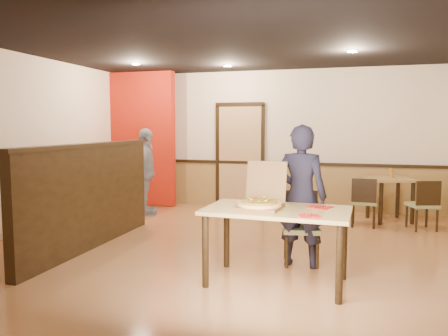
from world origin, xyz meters
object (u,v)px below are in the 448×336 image
object	(u,v)px
passerby	(146,171)
pizza_box	(261,202)
main_table	(277,219)
side_table	(390,188)
condiment	(391,173)
diner_chair	(301,224)
side_chair_left	(364,200)
diner	(301,196)
side_chair_right	(424,203)

from	to	relation	value
passerby	pizza_box	distance (m)	4.09
main_table	pizza_box	world-z (taller)	pizza_box
side_table	condiment	distance (m)	0.26
diner_chair	passerby	xyz separation A→B (m)	(-3.17, 2.17, 0.34)
side_chair_left	diner	xyz separation A→B (m)	(-0.78, -2.33, 0.40)
main_table	condiment	world-z (taller)	condiment
passerby	diner	bearing A→B (deg)	-145.44
main_table	condiment	distance (m)	3.91
diner	side_chair_right	bearing A→B (deg)	-119.83
side_chair_left	side_chair_right	xyz separation A→B (m)	(0.92, 0.00, -0.00)
diner_chair	diner	world-z (taller)	diner
pizza_box	condiment	world-z (taller)	pizza_box
side_chair_right	diner	size ratio (longest dim) A/B	0.48
side_chair_right	passerby	xyz separation A→B (m)	(-4.88, -0.03, 0.37)
passerby	side_chair_left	bearing A→B (deg)	-109.05
diner_chair	pizza_box	xyz separation A→B (m)	(-0.35, -0.80, 0.39)
side_chair_left	condiment	world-z (taller)	condiment
pizza_box	side_table	bearing A→B (deg)	71.05
main_table	pizza_box	xyz separation A→B (m)	(-0.18, 0.01, 0.17)
side_table	pizza_box	distance (m)	3.95
side_chair_left	diner	bearing A→B (deg)	73.66
side_table	side_chair_left	bearing A→B (deg)	-126.51
main_table	side_chair_right	distance (m)	3.55
pizza_box	diner	bearing A→B (deg)	66.49
side_chair_right	condiment	bearing A→B (deg)	-72.73
diner	passerby	xyz separation A→B (m)	(-3.18, 2.31, -0.03)
diner	pizza_box	distance (m)	0.75
side_chair_left	side_chair_right	bearing A→B (deg)	-177.55
passerby	pizza_box	size ratio (longest dim) A/B	2.86
side_chair_right	side_table	distance (m)	0.78
passerby	pizza_box	bearing A→B (deg)	-155.84
side_chair_left	side_table	bearing A→B (deg)	-124.27
pizza_box	side_chair_left	bearing A→B (deg)	74.04
side_chair_left	side_table	world-z (taller)	side_chair_left
side_chair_left	passerby	xyz separation A→B (m)	(-3.96, -0.02, 0.37)
main_table	diner_chair	size ratio (longest dim) A/B	1.76
main_table	side_chair_right	xyz separation A→B (m)	(1.88, 3.00, -0.25)
side_chair_right	passerby	bearing A→B (deg)	-18.16
diner_chair	side_chair_left	world-z (taller)	diner_chair
side_chair_right	pizza_box	bearing A→B (deg)	36.98
diner_chair	side_table	world-z (taller)	diner_chair
diner_chair	diner	distance (m)	0.40
main_table	side_table	xyz separation A→B (m)	(1.41, 3.61, -0.11)
side_chair_left	condiment	bearing A→B (deg)	-123.60
side_table	condiment	size ratio (longest dim) A/B	5.57
main_table	diner_chair	bearing A→B (deg)	80.48
side_chair_right	pizza_box	world-z (taller)	pizza_box
diner_chair	pizza_box	world-z (taller)	pizza_box
diner_chair	condiment	xyz separation A→B (m)	(1.26, 2.83, 0.37)
side_chair_right	passerby	world-z (taller)	passerby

